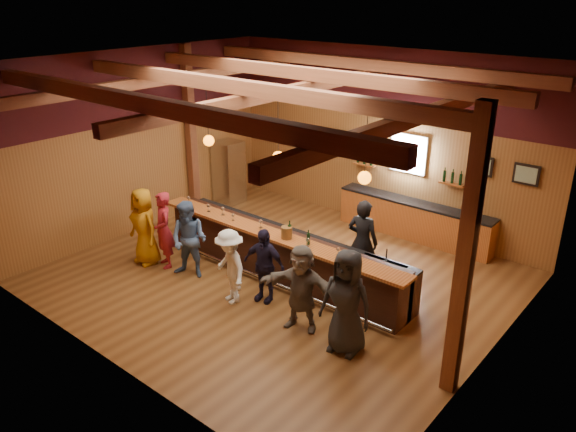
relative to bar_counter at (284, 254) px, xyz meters
The scene contains 27 objects.
room 2.69m from the bar_counter, 100.24° to the right, with size 9.04×9.00×4.52m.
bar_counter is the anchor object (origin of this frame).
back_bar_cabinet 3.76m from the bar_counter, 71.66° to the left, with size 4.00×0.52×0.95m.
window 4.17m from the bar_counter, 78.34° to the left, with size 0.95×0.09×0.95m.
framed_pictures 4.42m from the bar_counter, 66.46° to the left, with size 5.35×0.05×0.45m.
wine_shelves 3.97m from the bar_counter, 78.14° to the left, with size 3.00×0.18×0.30m.
pendant_lights 2.19m from the bar_counter, 96.37° to the right, with size 4.24×0.24×1.37m.
stainless_fridge 4.81m from the bar_counter, 149.24° to the left, with size 0.70×0.70×1.80m, color silver.
customer_orange 3.20m from the bar_counter, 152.28° to the right, with size 0.86×0.56×1.77m, color #BD7A11.
customer_redvest 2.71m from the bar_counter, 150.85° to the right, with size 0.63×0.41×1.73m, color maroon.
customer_denim 2.04m from the bar_counter, 140.76° to the right, with size 0.83×0.64×1.70m, color #486491.
customer_white 1.51m from the bar_counter, 95.12° to the right, with size 0.99×0.57×1.54m, color white.
customer_navy 1.09m from the bar_counter, 71.93° to the right, with size 0.90×0.38×1.54m, color black.
customer_brown 2.03m from the bar_counter, 41.24° to the right, with size 1.53×0.49×1.65m, color #655B51.
customer_dark 2.89m from the bar_counter, 28.63° to the right, with size 0.92×0.60×1.89m, color black.
bartender 1.69m from the bar_counter, 31.54° to the left, with size 0.67×0.44×1.84m, color black.
ice_bucket 0.85m from the bar_counter, 43.42° to the right, with size 0.23×0.23×0.25m, color brown.
bottle_a 0.85m from the bar_counter, 35.17° to the right, with size 0.08×0.08×0.36m.
bottle_b 1.14m from the bar_counter, 17.93° to the right, with size 0.07×0.07×0.31m.
glass_a 2.78m from the bar_counter, behind, with size 0.08×0.08×0.19m.
glass_b 2.09m from the bar_counter, behind, with size 0.08×0.08×0.19m.
glass_c 1.73m from the bar_counter, 169.91° to the right, with size 0.09×0.09×0.19m.
glass_d 1.39m from the bar_counter, 162.68° to the right, with size 0.07×0.07×0.16m.
glass_e 0.88m from the bar_counter, 147.81° to the right, with size 0.08×0.08×0.19m.
glass_f 1.20m from the bar_counter, 21.62° to the right, with size 0.08×0.08×0.18m.
glass_g 1.77m from the bar_counter, 10.91° to the right, with size 0.08×0.08×0.17m.
glass_h 1.97m from the bar_counter, ahead, with size 0.08×0.08×0.18m.
Camera 1 is at (6.95, -8.10, 5.84)m, focal length 35.00 mm.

